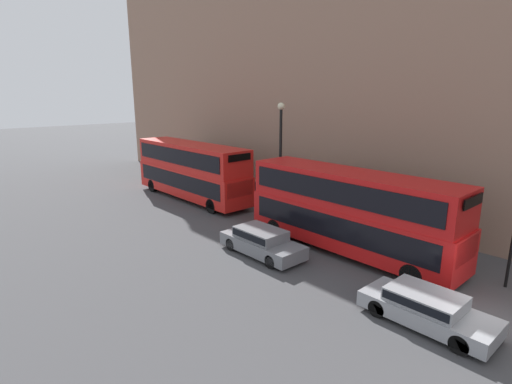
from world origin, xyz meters
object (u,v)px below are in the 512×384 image
(bus_second_in_queue, at_px, (191,169))
(car_hatchback, at_px, (262,241))
(bus_leading, at_px, (349,208))
(car_dark_sedan, at_px, (426,307))
(pedestrian, at_px, (254,192))

(bus_second_in_queue, height_order, car_hatchback, bus_second_in_queue)
(bus_second_in_queue, distance_m, car_hatchback, 11.93)
(bus_leading, height_order, bus_second_in_queue, bus_second_in_queue)
(car_dark_sedan, bearing_deg, pedestrian, 69.09)
(car_hatchback, xyz_separation_m, pedestrian, (5.89, 7.11, 0.15))
(bus_leading, relative_size, car_hatchback, 2.48)
(car_dark_sedan, relative_size, car_hatchback, 0.98)
(car_dark_sedan, relative_size, pedestrian, 2.42)
(pedestrian, bearing_deg, bus_leading, -104.30)
(car_dark_sedan, xyz_separation_m, pedestrian, (5.89, 15.42, 0.21))
(bus_second_in_queue, xyz_separation_m, pedestrian, (2.49, -4.21, -1.46))
(bus_second_in_queue, bearing_deg, car_dark_sedan, -99.82)
(bus_second_in_queue, height_order, car_dark_sedan, bus_second_in_queue)
(bus_second_in_queue, distance_m, pedestrian, 5.11)
(bus_leading, distance_m, car_dark_sedan, 6.79)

